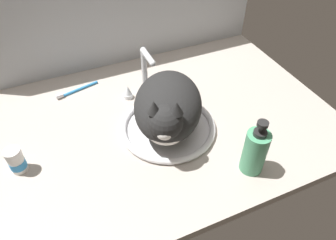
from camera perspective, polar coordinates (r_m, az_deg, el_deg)
The scene contains 8 objects.
countertop at distance 107.65cm, azimuth -0.11°, elevation -0.38°, with size 112.41×80.17×3.00cm, color #ADA399.
backsplash_wall at distance 129.71cm, azimuth -7.76°, elevation 17.19°, with size 112.41×2.40×38.97cm, color #B2B7BC.
sink_basin at distance 102.56cm, azimuth -0.00°, elevation -1.26°, with size 31.36×31.36×2.06cm.
faucet at distance 112.44cm, azimuth -4.10°, elevation 7.75°, with size 16.74×11.68×19.29cm.
cat at distance 94.76cm, azimuth -0.06°, elevation 2.19°, with size 31.93×38.07×19.36cm.
pill_bottle at distance 98.93cm, azimuth -25.98°, elevation -6.75°, with size 4.74×4.74×8.29cm.
soap_pump_bottle at distance 90.07cm, azimuth 15.61°, elevation -5.50°, with size 6.65×6.65×18.44cm.
toothbrush at distance 122.73cm, azimuth -16.42°, elevation 5.27°, with size 16.33×5.04×1.70cm.
Camera 1 is at (-30.92, -71.30, 75.98)cm, focal length 33.35 mm.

